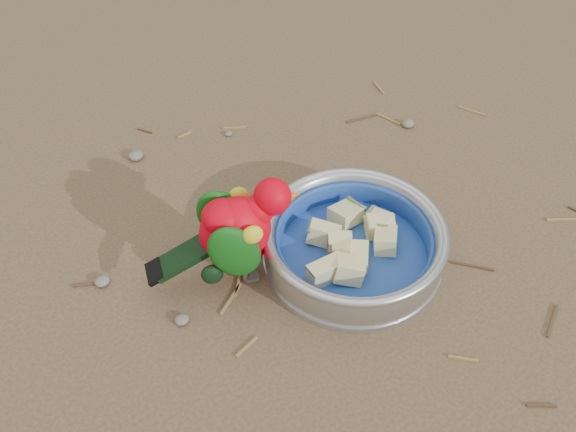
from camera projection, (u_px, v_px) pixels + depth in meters
ground at (313, 240)px, 0.88m from camera, size 60.00×60.00×0.00m
food_bowl at (352, 256)px, 0.85m from camera, size 0.24×0.24×0.02m
bowl_wall at (354, 241)px, 0.83m from camera, size 0.24×0.24×0.04m
fruit_wedges at (353, 245)px, 0.83m from camera, size 0.14×0.14×0.03m
lory_parrot at (238, 237)px, 0.79m from camera, size 0.20×0.14×0.14m
ground_debris at (317, 205)px, 0.92m from camera, size 0.90×0.80×0.01m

